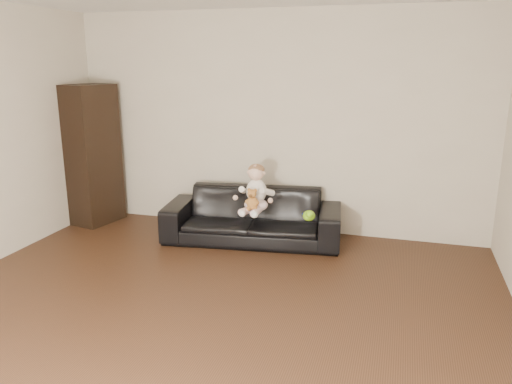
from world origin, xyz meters
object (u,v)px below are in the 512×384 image
(teddy_bear, at_px, (252,200))
(toy_green, at_px, (309,216))
(cabinet, at_px, (92,155))
(baby, at_px, (256,191))
(sofa, at_px, (252,216))
(toy_rattle, at_px, (307,215))
(toy_blue_disc, at_px, (307,214))

(teddy_bear, distance_m, toy_green, 0.64)
(cabinet, height_order, baby, cabinet)
(sofa, height_order, baby, baby)
(toy_green, xyz_separation_m, toy_rattle, (-0.03, 0.06, -0.02))
(baby, relative_size, teddy_bear, 2.26)
(toy_rattle, bearing_deg, cabinet, 173.71)
(cabinet, height_order, toy_blue_disc, cabinet)
(sofa, bearing_deg, toy_blue_disc, -14.59)
(cabinet, distance_m, toy_green, 2.90)
(cabinet, bearing_deg, toy_blue_disc, 8.03)
(toy_rattle, relative_size, toy_blue_disc, 0.70)
(baby, xyz_separation_m, toy_blue_disc, (0.58, 0.03, -0.23))
(baby, xyz_separation_m, teddy_bear, (0.01, -0.16, -0.06))
(cabinet, relative_size, baby, 3.24)
(teddy_bear, distance_m, toy_blue_disc, 0.62)
(sofa, xyz_separation_m, toy_rattle, (0.68, -0.21, 0.13))
(toy_green, bearing_deg, sofa, 158.83)
(cabinet, relative_size, toy_green, 11.00)
(baby, height_order, teddy_bear, baby)
(toy_green, xyz_separation_m, toy_blue_disc, (-0.06, 0.19, -0.05))
(sofa, xyz_separation_m, teddy_bear, (0.08, -0.27, 0.27))
(baby, bearing_deg, toy_blue_disc, 11.44)
(cabinet, bearing_deg, sofa, 9.15)
(toy_rattle, distance_m, toy_blue_disc, 0.13)
(teddy_bear, height_order, toy_green, teddy_bear)
(toy_green, relative_size, toy_rattle, 2.20)
(baby, height_order, toy_blue_disc, baby)
(baby, xyz_separation_m, toy_green, (0.64, -0.16, -0.18))
(cabinet, bearing_deg, teddy_bear, 2.25)
(teddy_bear, bearing_deg, toy_green, 8.94)
(cabinet, xyz_separation_m, teddy_bear, (2.22, -0.37, -0.30))
(toy_rattle, bearing_deg, toy_green, -64.79)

